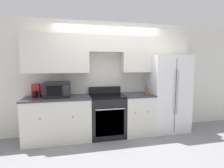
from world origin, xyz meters
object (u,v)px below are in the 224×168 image
object	(u,v)px
oven_range	(107,115)
microwave	(58,89)
bottle	(147,91)
refrigerator	(167,93)

from	to	relation	value
oven_range	microwave	bearing A→B (deg)	176.57
microwave	bottle	size ratio (longest dim) A/B	2.32
oven_range	bottle	xyz separation A→B (m)	(0.89, -0.11, 0.55)
oven_range	refrigerator	size ratio (longest dim) A/B	0.60
refrigerator	microwave	world-z (taller)	refrigerator
oven_range	microwave	size ratio (longest dim) A/B	2.06
refrigerator	microwave	distance (m)	2.56
refrigerator	microwave	size ratio (longest dim) A/B	3.44
oven_range	bottle	size ratio (longest dim) A/B	4.77
refrigerator	oven_range	bearing A→B (deg)	-178.19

